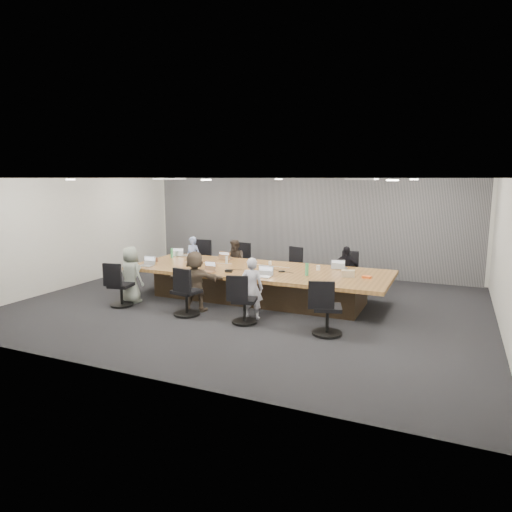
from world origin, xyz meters
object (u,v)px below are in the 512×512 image
at_px(laptop_0, 182,255).
at_px(bottle_clear, 227,260).
at_px(chair_3, 348,276).
at_px(stapler, 229,271).
at_px(laptop_4, 146,266).
at_px(mug_brown, 156,260).
at_px(chair_0, 199,261).
at_px(chair_1, 241,265).
at_px(person_6, 252,288).
at_px(chair_4, 121,289).
at_px(laptop_1, 226,259).
at_px(bottle_green_left, 172,253).
at_px(person_4, 131,275).
at_px(person_0, 193,258).
at_px(bottle_green_right, 307,269).
at_px(laptop_3, 340,268).
at_px(conference_table, 258,283).
at_px(chair_2, 296,271).
at_px(person_1, 236,261).
at_px(laptop_6, 263,277).
at_px(person_3, 345,270).
at_px(canvas_bag, 348,273).
at_px(snack_packet, 367,277).
at_px(chair_6, 245,304).
at_px(laptop_5, 208,272).
at_px(chair_7, 327,312).

relative_size(laptop_0, bottle_clear, 1.66).
distance_m(chair_3, stapler, 3.22).
xyz_separation_m(laptop_4, mug_brown, (-0.11, 0.56, 0.05)).
distance_m(chair_0, chair_1, 1.34).
relative_size(laptop_4, person_6, 0.25).
bearing_deg(chair_4, chair_3, 28.31).
xyz_separation_m(laptop_1, mug_brown, (-1.42, -1.04, 0.05)).
xyz_separation_m(bottle_green_left, mug_brown, (0.00, -0.69, -0.07)).
distance_m(chair_3, person_4, 5.26).
bearing_deg(person_0, bottle_green_right, -18.80).
distance_m(laptop_3, mug_brown, 4.51).
height_order(conference_table, bottle_clear, bottle_clear).
bearing_deg(person_4, chair_2, -122.62).
height_order(chair_0, laptop_1, chair_0).
bearing_deg(chair_0, bottle_green_right, 146.35).
xyz_separation_m(conference_table, laptop_3, (1.74, 0.80, 0.35)).
bearing_deg(chair_0, person_1, 158.85).
bearing_deg(mug_brown, laptop_0, 85.74).
relative_size(chair_0, person_1, 0.74).
height_order(laptop_6, stapler, stapler).
bearing_deg(laptop_0, laptop_6, 138.28).
distance_m(person_3, canvas_bag, 1.47).
bearing_deg(snack_packet, chair_4, -161.37).
relative_size(conference_table, person_3, 5.08).
relative_size(chair_6, bottle_green_right, 2.92).
height_order(bottle_clear, canvas_bag, bottle_clear).
height_order(conference_table, person_0, person_0).
height_order(chair_3, chair_6, chair_6).
relative_size(laptop_1, mug_brown, 3.15).
xyz_separation_m(chair_2, person_3, (1.38, -0.35, 0.19)).
bearing_deg(chair_6, person_0, 120.85).
height_order(chair_0, person_4, person_4).
bearing_deg(chair_6, chair_1, 102.50).
bearing_deg(person_6, bottle_green_right, -135.62).
height_order(chair_4, stapler, stapler).
bearing_deg(chair_2, bottle_green_right, 134.30).
bearing_deg(chair_1, bottle_green_left, 50.35).
bearing_deg(laptop_0, stapler, 131.99).
bearing_deg(laptop_5, mug_brown, 168.63).
bearing_deg(laptop_1, chair_7, 154.46).
bearing_deg(chair_2, laptop_3, 166.45).
bearing_deg(laptop_0, bottle_clear, 147.13).
relative_size(laptop_3, laptop_6, 0.95).
xyz_separation_m(chair_7, stapler, (-2.52, 1.04, 0.34)).
bearing_deg(laptop_4, laptop_6, -1.39).
xyz_separation_m(conference_table, person_3, (1.74, 1.35, 0.19)).
bearing_deg(chair_6, chair_4, 166.02).
relative_size(conference_table, person_0, 5.06).
bearing_deg(person_4, person_1, -104.96).
xyz_separation_m(person_3, person_6, (-1.28, -2.70, 0.03)).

